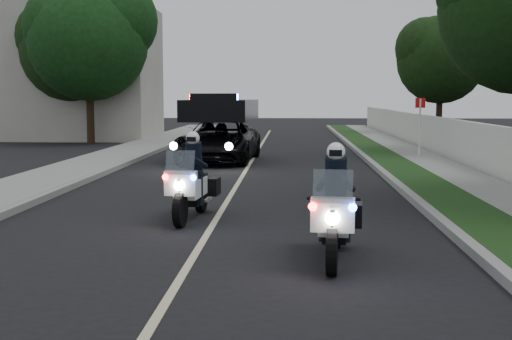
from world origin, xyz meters
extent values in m
plane|color=black|center=(0.00, 0.00, 0.00)|extent=(120.00, 120.00, 0.00)
cube|color=gray|center=(4.10, 10.00, 0.07)|extent=(0.20, 60.00, 0.15)
cube|color=#193814|center=(4.80, 10.00, 0.08)|extent=(1.20, 60.00, 0.16)
cube|color=gray|center=(6.10, 10.00, 0.08)|extent=(1.40, 60.00, 0.16)
cube|color=beige|center=(7.10, 10.00, 0.75)|extent=(0.22, 60.00, 1.50)
cube|color=gray|center=(-4.10, 10.00, 0.07)|extent=(0.20, 60.00, 0.15)
cube|color=gray|center=(-5.20, 10.00, 0.08)|extent=(2.00, 60.00, 0.16)
cube|color=#A8A396|center=(-10.00, 26.00, 3.50)|extent=(8.00, 6.00, 7.00)
cube|color=#BFB78C|center=(0.00, 10.00, 0.00)|extent=(0.12, 50.00, 0.01)
imported|color=black|center=(-1.12, 13.59, 0.00)|extent=(2.77, 5.42, 2.57)
imported|color=black|center=(-2.61, 22.32, 0.00)|extent=(0.78, 1.73, 0.88)
imported|color=black|center=(-2.61, 22.32, 0.00)|extent=(0.71, 0.50, 1.88)
camera|label=1|loc=(1.40, -10.03, 2.33)|focal=47.39mm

